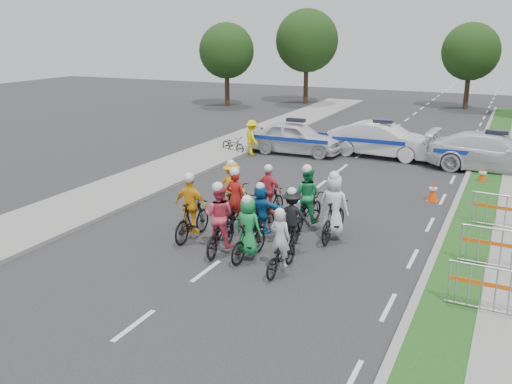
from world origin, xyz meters
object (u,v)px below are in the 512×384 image
at_px(rider_8, 307,204).
at_px(cone_0, 433,192).
at_px(rider_1, 248,234).
at_px(tree_0, 227,51).
at_px(rider_9, 269,198).
at_px(barrier_2, 506,214).
at_px(rider_6, 236,210).
at_px(parked_bike, 233,144).
at_px(rider_10, 232,192).
at_px(tree_4, 471,52).
at_px(police_car_0, 296,138).
at_px(barrier_0, 495,293).
at_px(tree_3, 307,41).
at_px(rider_0, 281,251).
at_px(rider_5, 261,214).
at_px(marshal_hiviz, 252,137).
at_px(rider_2, 220,226).
at_px(rider_3, 192,214).
at_px(police_car_2, 494,153).
at_px(rider_4, 292,225).
at_px(cone_1, 482,175).
at_px(rider_7, 334,213).
at_px(police_car_1, 382,140).
at_px(barrier_1, 501,251).

bearing_deg(rider_8, cone_0, -120.57).
xyz_separation_m(rider_1, tree_0, (-14.63, 26.83, 3.49)).
relative_size(rider_9, barrier_2, 0.91).
height_order(rider_6, parked_bike, rider_6).
bearing_deg(rider_10, tree_4, -93.34).
bearing_deg(rider_10, rider_1, 128.55).
height_order(police_car_0, barrier_0, police_car_0).
bearing_deg(tree_3, tree_0, -141.34).
xyz_separation_m(rider_0, rider_5, (-1.46, 2.05, 0.15)).
height_order(police_car_0, marshal_hiviz, marshal_hiviz).
bearing_deg(barrier_0, rider_9, 150.33).
xyz_separation_m(rider_2, rider_3, (-1.19, 0.51, 0.03)).
xyz_separation_m(police_car_2, parked_bike, (-11.79, -1.24, -0.40)).
distance_m(rider_2, police_car_2, 14.30).
xyz_separation_m(police_car_0, tree_4, (5.96, 20.01, 3.41)).
distance_m(rider_4, tree_0, 30.12).
distance_m(rider_1, cone_1, 11.80).
xyz_separation_m(barrier_0, tree_4, (-3.70, 33.50, 3.63)).
bearing_deg(barrier_0, rider_1, 173.69).
relative_size(rider_4, barrier_0, 0.92).
relative_size(rider_7, police_car_1, 0.42).
bearing_deg(police_car_2, rider_3, 151.67).
height_order(rider_0, rider_7, rider_7).
distance_m(rider_1, rider_9, 3.36).
bearing_deg(police_car_0, rider_10, -172.12).
bearing_deg(rider_3, police_car_2, -121.80).
height_order(rider_9, police_car_1, rider_9).
distance_m(barrier_1, tree_3, 33.19).
bearing_deg(rider_7, rider_1, 57.36).
relative_size(rider_2, rider_3, 1.01).
xyz_separation_m(rider_6, barrier_0, (7.35, -2.52, -0.10)).
bearing_deg(rider_0, rider_8, -79.18).
bearing_deg(tree_3, parked_bike, -80.52).
distance_m(rider_7, barrier_1, 4.51).
height_order(rider_7, marshal_hiviz, rider_7).
bearing_deg(rider_5, barrier_1, -172.74).
distance_m(rider_4, rider_8, 1.90).
bearing_deg(cone_1, rider_5, -121.16).
xyz_separation_m(marshal_hiviz, tree_3, (-4.23, 19.12, 4.05)).
xyz_separation_m(rider_4, rider_10, (-2.93, 2.12, 0.01)).
xyz_separation_m(rider_10, tree_4, (4.53, 29.53, 3.48)).
bearing_deg(rider_3, cone_1, -126.43).
xyz_separation_m(rider_7, rider_8, (-1.06, 0.71, -0.06)).
bearing_deg(rider_0, marshal_hiviz, -60.22).
height_order(rider_1, rider_9, rider_9).
relative_size(rider_2, cone_0, 2.90).
distance_m(police_car_1, barrier_0, 15.60).
relative_size(rider_8, police_car_2, 0.36).
height_order(rider_0, barrier_2, rider_0).
xyz_separation_m(rider_5, rider_6, (-0.91, 0.20, -0.06)).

